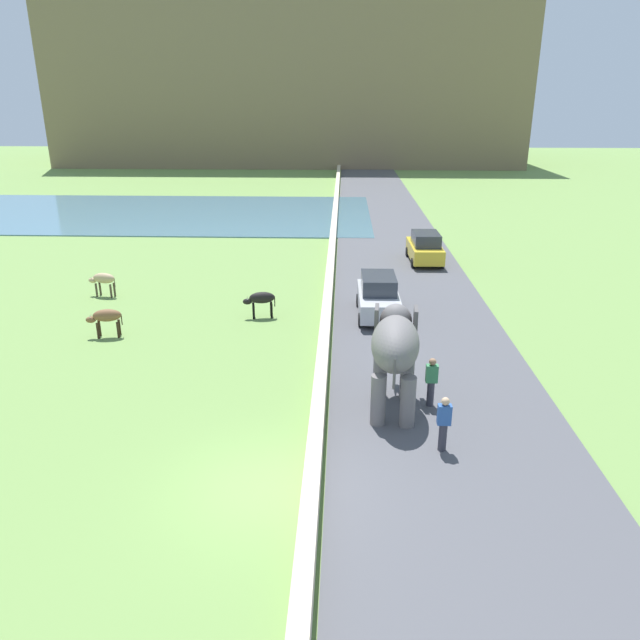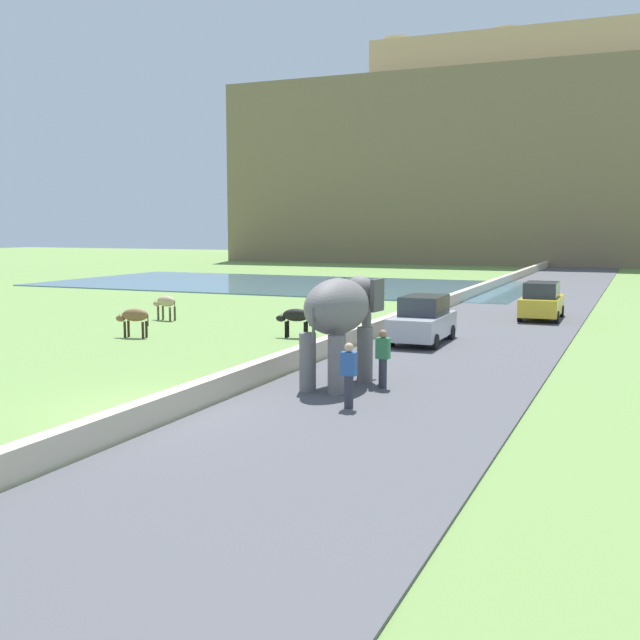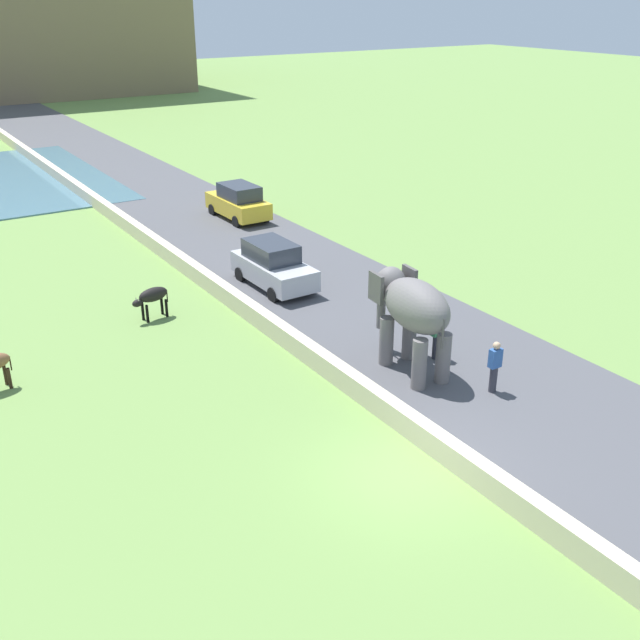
# 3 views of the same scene
# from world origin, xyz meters

# --- Properties ---
(ground_plane) EXTENTS (220.00, 220.00, 0.00)m
(ground_plane) POSITION_xyz_m (0.00, 0.00, 0.00)
(ground_plane) COLOR #6B8E47
(road_surface) EXTENTS (7.00, 120.00, 0.06)m
(road_surface) POSITION_xyz_m (5.00, 20.00, 0.03)
(road_surface) COLOR #4C4C51
(road_surface) RESTS_ON ground
(barrier_wall) EXTENTS (0.40, 110.00, 0.66)m
(barrier_wall) POSITION_xyz_m (1.20, 18.00, 0.33)
(barrier_wall) COLOR beige
(barrier_wall) RESTS_ON ground
(lake) EXTENTS (36.00, 18.00, 0.08)m
(lake) POSITION_xyz_m (-14.00, 36.83, 0.04)
(lake) COLOR slate
(lake) RESTS_ON ground
(hill_distant) EXTENTS (64.00, 28.00, 21.85)m
(hill_distant) POSITION_xyz_m (-6.00, 83.85, 10.93)
(hill_distant) COLOR #7F6B4C
(hill_distant) RESTS_ON ground
(fort_on_hill) EXTENTS (33.50, 8.00, 6.93)m
(fort_on_hill) POSITION_xyz_m (-5.92, 83.85, 24.91)
(fort_on_hill) COLOR tan
(fort_on_hill) RESTS_ON hill_distant
(elephant) EXTENTS (1.62, 3.52, 2.99)m
(elephant) POSITION_xyz_m (3.44, 4.15, 2.04)
(elephant) COLOR slate
(elephant) RESTS_ON ground
(person_beside_elephant) EXTENTS (0.36, 0.22, 1.63)m
(person_beside_elephant) POSITION_xyz_m (4.60, 4.28, 0.87)
(person_beside_elephant) COLOR #33333D
(person_beside_elephant) RESTS_ON ground
(person_trailing) EXTENTS (0.36, 0.22, 1.63)m
(person_trailing) POSITION_xyz_m (4.59, 1.77, 0.87)
(person_trailing) COLOR #33333D
(person_trailing) RESTS_ON ground
(car_silver) EXTENTS (1.84, 4.02, 1.80)m
(car_silver) POSITION_xyz_m (3.42, 12.50, 0.90)
(car_silver) COLOR #B7B7BC
(car_silver) RESTS_ON ground
(car_yellow) EXTENTS (1.86, 4.03, 1.80)m
(car_yellow) POSITION_xyz_m (6.58, 21.65, 0.90)
(car_yellow) COLOR gold
(car_yellow) RESTS_ON ground
(cow_tan) EXTENTS (1.42, 0.64, 1.15)m
(cow_tan) POSITION_xyz_m (-9.57, 14.80, 0.84)
(cow_tan) COLOR tan
(cow_tan) RESTS_ON ground
(cow_brown) EXTENTS (1.42, 0.62, 1.15)m
(cow_brown) POSITION_xyz_m (-7.48, 9.63, 0.84)
(cow_brown) COLOR brown
(cow_brown) RESTS_ON ground
(cow_black) EXTENTS (1.42, 0.62, 1.15)m
(cow_black) POSITION_xyz_m (-1.64, 12.11, 0.84)
(cow_black) COLOR black
(cow_black) RESTS_ON ground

